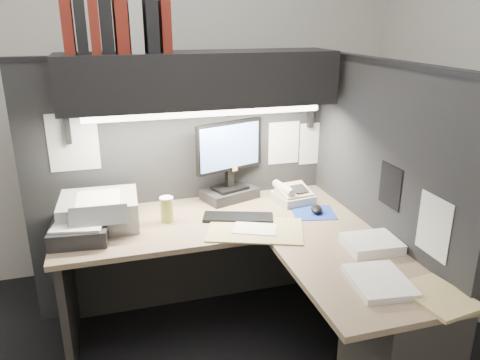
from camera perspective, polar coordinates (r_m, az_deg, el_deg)
The scene contains 20 objects.
wall_back at distance 3.44m, azimuth -9.45°, elevation 10.95°, with size 3.50×0.04×2.70m, color silver.
partition_back at distance 3.02m, azimuth -6.94°, elevation -0.83°, with size 1.90×0.06×1.60m, color black.
partition_right at distance 2.69m, azimuth 16.41°, elevation -4.10°, with size 0.06×1.50×1.60m, color black.
desk at distance 2.48m, azimuth 6.64°, elevation -14.93°, with size 1.70×1.53×0.73m.
overhead_shelf at distance 2.70m, azimuth -4.85°, elevation 12.17°, with size 1.55×0.34×0.30m, color black.
task_light_tube at distance 2.59m, azimuth -4.11°, elevation 8.09°, with size 0.04×0.04×1.32m, color white.
monitor at distance 2.93m, azimuth -1.27°, elevation 1.36°, with size 0.45×0.30×0.50m.
keyboard at distance 2.70m, azimuth -0.23°, elevation -4.58°, with size 0.40×0.13×0.02m, color black.
mousepad at distance 2.81m, azimuth 8.96°, elevation -3.95°, with size 0.24×0.22×0.00m, color #1B3498.
mouse at distance 2.81m, azimuth 9.33°, elevation -3.55°, with size 0.07×0.11×0.04m, color black.
telephone at distance 2.96m, azimuth 6.50°, elevation -1.82°, with size 0.21×0.22×0.09m, color beige.
coffee_cup at distance 2.68m, azimuth -8.91°, elevation -3.66°, with size 0.07×0.07×0.14m, color #B6AC48.
printer at distance 2.71m, azimuth -16.75°, elevation -3.65°, with size 0.42×0.35×0.17m, color #929597.
notebook_stack at distance 2.57m, azimuth -18.98°, elevation -6.16°, with size 0.29×0.24×0.09m, color black.
open_folder at distance 2.56m, azimuth 1.86°, elevation -6.08°, with size 0.51×0.33×0.01m, color tan.
paper_stack_a at distance 2.46m, azimuth 15.75°, elevation -7.47°, with size 0.26×0.22×0.05m, color white.
paper_stack_b at distance 2.16m, azimuth 16.62°, elevation -11.75°, with size 0.24×0.30×0.03m, color white.
manila_stack at distance 2.15m, azimuth 23.02°, elevation -12.95°, with size 0.23×0.29×0.02m, color tan.
binder_row at distance 2.64m, azimuth -14.80°, elevation 17.76°, with size 0.54×0.26×0.30m.
pinned_papers at distance 2.69m, azimuth 2.44°, elevation 2.47°, with size 1.76×1.31×0.51m.
Camera 1 is at (-0.41, -1.88, 1.83)m, focal length 35.00 mm.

